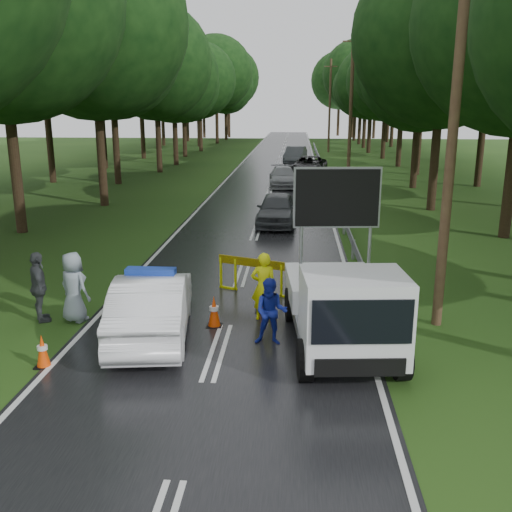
# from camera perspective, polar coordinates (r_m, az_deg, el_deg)

# --- Properties ---
(ground) EXTENTS (160.00, 160.00, 0.00)m
(ground) POSITION_cam_1_polar(r_m,az_deg,el_deg) (12.78, -3.87, -9.51)
(ground) COLOR #1D4112
(ground) RESTS_ON ground
(road) EXTENTS (7.00, 140.00, 0.02)m
(road) POSITION_cam_1_polar(r_m,az_deg,el_deg) (41.88, 1.76, 7.74)
(road) COLOR black
(road) RESTS_ON ground
(guardrail) EXTENTS (0.12, 60.06, 0.70)m
(guardrail) POSITION_cam_1_polar(r_m,az_deg,el_deg) (41.50, 6.91, 8.32)
(guardrail) COLOR gray
(guardrail) RESTS_ON ground
(utility_pole_near) EXTENTS (1.40, 0.24, 10.00)m
(utility_pole_near) POSITION_cam_1_polar(r_m,az_deg,el_deg) (13.97, 19.23, 13.25)
(utility_pole_near) COLOR #4A3022
(utility_pole_near) RESTS_ON ground
(utility_pole_mid) EXTENTS (1.40, 0.24, 10.00)m
(utility_pole_mid) POSITION_cam_1_polar(r_m,az_deg,el_deg) (39.67, 9.46, 14.47)
(utility_pole_mid) COLOR #4A3022
(utility_pole_mid) RESTS_ON ground
(utility_pole_far) EXTENTS (1.40, 0.24, 10.00)m
(utility_pole_far) POSITION_cam_1_polar(r_m,az_deg,el_deg) (65.61, 7.38, 14.68)
(utility_pole_far) COLOR #4A3022
(utility_pole_far) RESTS_ON ground
(police_sedan) EXTENTS (2.21, 4.76, 1.66)m
(police_sedan) POSITION_cam_1_polar(r_m,az_deg,el_deg) (13.48, -10.32, -4.92)
(police_sedan) COLOR white
(police_sedan) RESTS_ON ground
(work_truck) EXTENTS (2.58, 5.03, 3.87)m
(work_truck) POSITION_cam_1_polar(r_m,az_deg,el_deg) (12.56, 8.67, -4.94)
(work_truck) COLOR gray
(work_truck) RESTS_ON ground
(barrier) EXTENTS (2.36, 0.95, 1.04)m
(barrier) POSITION_cam_1_polar(r_m,az_deg,el_deg) (16.19, 0.21, -1.18)
(barrier) COLOR #DDEA0C
(barrier) RESTS_ON ground
(officer) EXTENTS (0.67, 0.47, 1.75)m
(officer) POSITION_cam_1_polar(r_m,az_deg,el_deg) (14.24, 0.76, -3.08)
(officer) COLOR #F0FA0D
(officer) RESTS_ON ground
(civilian) EXTENTS (0.79, 0.63, 1.55)m
(civilian) POSITION_cam_1_polar(r_m,az_deg,el_deg) (12.84, 1.52, -5.61)
(civilian) COLOR #1827A0
(civilian) RESTS_ON ground
(bystander_mid) EXTENTS (0.92, 1.12, 1.79)m
(bystander_mid) POSITION_cam_1_polar(r_m,az_deg,el_deg) (15.12, -20.89, -2.93)
(bystander_mid) COLOR #3A3E41
(bystander_mid) RESTS_ON ground
(bystander_right) EXTENTS (1.03, 0.90, 1.78)m
(bystander_right) POSITION_cam_1_polar(r_m,az_deg,el_deg) (14.86, -17.76, -2.98)
(bystander_right) COLOR gray
(bystander_right) RESTS_ON ground
(queue_car_first) EXTENTS (1.84, 4.28, 1.44)m
(queue_car_first) POSITION_cam_1_polar(r_m,az_deg,el_deg) (25.65, 2.11, 4.71)
(queue_car_first) COLOR #3E4145
(queue_car_first) RESTS_ON ground
(queue_car_second) EXTENTS (2.06, 4.50, 1.28)m
(queue_car_second) POSITION_cam_1_polar(r_m,az_deg,el_deg) (37.71, 2.73, 7.89)
(queue_car_second) COLOR gray
(queue_car_second) RESTS_ON ground
(queue_car_third) EXTENTS (3.09, 5.54, 1.47)m
(queue_car_third) POSITION_cam_1_polar(r_m,az_deg,el_deg) (43.66, 5.32, 8.94)
(queue_car_third) COLOR black
(queue_car_third) RESTS_ON ground
(queue_car_fourth) EXTENTS (2.21, 4.82, 1.53)m
(queue_car_fourth) POSITION_cam_1_polar(r_m,az_deg,el_deg) (52.60, 3.96, 10.02)
(queue_car_fourth) COLOR #3F4347
(queue_car_fourth) RESTS_ON ground
(cone_near_left) EXTENTS (0.34, 0.34, 0.72)m
(cone_near_left) POSITION_cam_1_polar(r_m,az_deg,el_deg) (12.72, -20.56, -8.91)
(cone_near_left) COLOR black
(cone_near_left) RESTS_ON ground
(cone_center) EXTENTS (0.37, 0.37, 0.79)m
(cone_center) POSITION_cam_1_polar(r_m,az_deg,el_deg) (13.99, -4.21, -5.59)
(cone_center) COLOR black
(cone_center) RESTS_ON ground
(cone_far) EXTENTS (0.34, 0.34, 0.71)m
(cone_far) POSITION_cam_1_polar(r_m,az_deg,el_deg) (14.89, 0.55, -4.43)
(cone_far) COLOR black
(cone_far) RESTS_ON ground
(cone_left_mid) EXTENTS (0.33, 0.33, 0.70)m
(cone_left_mid) POSITION_cam_1_polar(r_m,az_deg,el_deg) (15.37, -13.08, -4.21)
(cone_left_mid) COLOR black
(cone_left_mid) RESTS_ON ground
(cone_right) EXTENTS (0.36, 0.36, 0.76)m
(cone_right) POSITION_cam_1_polar(r_m,az_deg,el_deg) (16.77, 6.38, -2.18)
(cone_right) COLOR black
(cone_right) RESTS_ON ground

